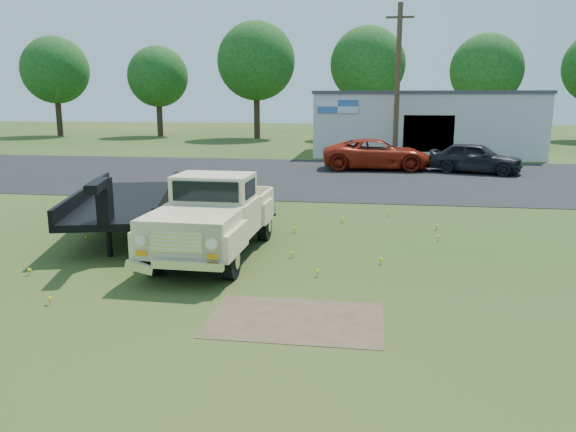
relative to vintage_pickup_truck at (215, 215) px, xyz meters
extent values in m
plane|color=#234014|center=(0.97, -0.72, -1.00)|extent=(140.00, 140.00, 0.00)
cube|color=black|center=(0.97, 14.28, -1.00)|extent=(90.00, 14.00, 0.02)
cube|color=#4F3D2A|center=(2.47, -3.72, -1.00)|extent=(3.00, 2.00, 0.01)
cube|color=#4F3D2A|center=(-1.03, 2.78, -1.00)|extent=(2.20, 1.60, 0.01)
cube|color=silver|center=(6.97, 26.28, 1.00)|extent=(14.00, 8.00, 4.00)
cube|color=#3F3F44|center=(6.97, 26.28, 3.05)|extent=(14.20, 8.20, 0.20)
cube|color=black|center=(6.97, 22.33, 0.60)|extent=(3.00, 0.10, 2.20)
cube|color=silver|center=(1.47, 22.23, 2.20)|extent=(2.50, 0.08, 0.80)
cylinder|color=#44361F|center=(4.97, 21.28, 3.50)|extent=(0.30, 0.30, 9.00)
cube|color=#44361F|center=(4.97, 21.28, 7.20)|extent=(1.60, 0.12, 0.12)
cylinder|color=#352618|center=(-27.03, 39.28, 0.80)|extent=(0.56, 0.56, 3.60)
sphere|color=#123F13|center=(-27.03, 39.28, 5.32)|extent=(6.40, 6.40, 6.40)
cylinder|color=#352618|center=(-17.03, 40.28, 0.62)|extent=(0.56, 0.56, 3.24)
sphere|color=#123F13|center=(-17.03, 40.28, 4.69)|extent=(5.76, 5.76, 5.76)
cylinder|color=#352618|center=(-7.03, 38.78, 0.98)|extent=(0.56, 0.56, 3.96)
sphere|color=#123F13|center=(-7.03, 38.78, 5.96)|extent=(7.04, 7.04, 7.04)
cylinder|color=#352618|center=(2.97, 39.78, 0.89)|extent=(0.56, 0.56, 3.78)
sphere|color=#123F13|center=(2.97, 39.78, 5.64)|extent=(6.72, 6.72, 6.72)
cylinder|color=#352618|center=(12.97, 38.28, 0.71)|extent=(0.56, 0.56, 3.42)
sphere|color=#123F13|center=(12.97, 38.28, 5.01)|extent=(6.08, 6.08, 6.08)
imported|color=#9A200E|center=(3.92, 17.26, -0.20)|extent=(5.84, 2.91, 1.59)
imported|color=black|center=(8.79, 16.51, -0.23)|extent=(4.83, 3.12, 1.53)
camera|label=1|loc=(3.71, -12.73, 2.77)|focal=35.00mm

